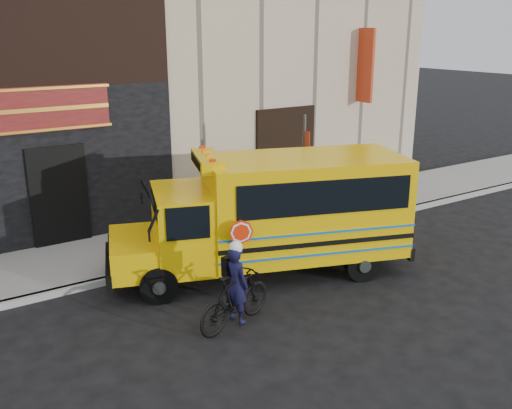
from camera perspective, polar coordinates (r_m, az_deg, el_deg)
The scene contains 8 objects.
ground at distance 12.56m, azimuth 2.53°, elevation -8.98°, with size 120.00×120.00×0.00m, color black.
curb at distance 14.53m, azimuth -3.42°, elevation -4.89°, with size 40.00×0.20×0.15m, color gray.
sidewalk at distance 15.77m, azimuth -6.12°, elevation -3.15°, with size 40.00×3.00×0.15m, color gray.
building at distance 20.67m, azimuth -15.25°, elevation 18.29°, with size 20.00×10.70×12.00m.
school_bus at distance 13.14m, azimuth 2.07°, elevation -0.66°, with size 7.22×4.24×2.92m.
sign_pole at distance 15.33m, azimuth 4.81°, elevation 3.28°, with size 0.07×0.30×3.39m.
bicycle at distance 11.10m, azimuth -2.09°, elevation -9.45°, with size 0.53×1.87×1.13m, color black.
cyclist at distance 11.10m, azimuth -1.99°, elevation -8.21°, with size 0.57×0.37×1.55m, color black.
Camera 1 is at (-6.56, -9.15, 5.55)m, focal length 40.00 mm.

